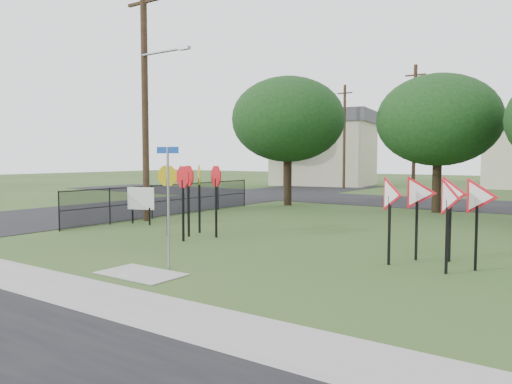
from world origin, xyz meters
TOP-DOWN VIEW (x-y plane):
  - ground at (0.00, 0.00)m, footprint 140.00×140.00m
  - sidewalk at (0.00, -4.20)m, footprint 30.00×1.60m
  - planting_strip at (0.00, -5.40)m, footprint 30.00×0.80m
  - street_left at (-12.00, 10.00)m, footprint 8.00×50.00m
  - street_far at (0.00, 20.00)m, footprint 60.00×8.00m
  - curb_pad at (0.00, -2.40)m, footprint 2.00×1.20m
  - street_name_sign at (0.19, -1.67)m, footprint 0.61×0.13m
  - stop_sign_cluster at (-2.80, 2.40)m, footprint 2.31×2.08m
  - yield_sign_cluster at (5.36, 2.45)m, footprint 2.85×2.06m
  - info_board at (-6.64, 3.58)m, footprint 1.17×0.39m
  - utility_pole_main at (-7.24, 4.50)m, footprint 3.55×0.33m
  - far_pole_a at (-2.00, 24.00)m, footprint 1.40×0.24m
  - far_pole_c at (-10.00, 30.00)m, footprint 1.40×0.24m
  - fence_run at (-7.60, 6.25)m, footprint 0.05×11.55m
  - house_left at (-14.00, 34.00)m, footprint 10.58×8.88m
  - tree_near_left at (-6.00, 14.00)m, footprint 6.40×6.40m
  - tree_near_mid at (2.00, 15.00)m, footprint 6.00×6.00m
  - tree_far_left at (-16.00, 30.00)m, footprint 6.80×6.80m

SIDE VIEW (x-z plane):
  - ground at x=0.00m, z-range 0.00..0.00m
  - planting_strip at x=0.00m, z-range 0.00..0.02m
  - sidewalk at x=0.00m, z-range 0.00..0.02m
  - street_left at x=-12.00m, z-range 0.00..0.02m
  - street_far at x=0.00m, z-range 0.00..0.02m
  - curb_pad at x=0.00m, z-range 0.00..0.02m
  - fence_run at x=-7.60m, z-range 0.03..1.53m
  - info_board at x=-6.64m, z-range 0.25..1.76m
  - yield_sign_cluster at x=5.36m, z-range 0.55..2.84m
  - street_name_sign at x=0.19m, z-range 0.22..3.20m
  - stop_sign_cluster at x=-2.80m, z-range 0.60..3.07m
  - house_left at x=-14.00m, z-range 0.05..7.25m
  - tree_near_mid at x=2.00m, z-range 1.14..7.94m
  - far_pole_a at x=-2.00m, z-range 0.10..9.10m
  - far_pole_c at x=-10.00m, z-range 0.10..9.10m
  - tree_near_left at x=-6.00m, z-range 1.22..8.49m
  - tree_far_left at x=-16.00m, z-range 1.31..9.04m
  - utility_pole_main at x=-7.24m, z-range 0.21..10.21m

